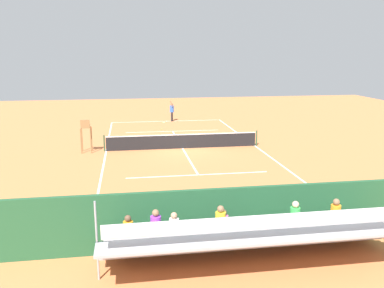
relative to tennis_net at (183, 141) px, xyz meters
name	(u,v)px	position (x,y,z in m)	size (l,w,h in m)	color
ground_plane	(183,148)	(0.00, 0.00, -0.50)	(60.00, 60.00, 0.00)	#D17542
court_line_markings	(183,148)	(0.00, -0.04, -0.50)	(10.10, 22.20, 0.01)	white
tennis_net	(183,141)	(0.00, 0.00, 0.00)	(10.30, 0.10, 1.07)	black
backdrop_wall	(239,216)	(0.00, 14.00, 0.50)	(18.00, 0.16, 2.00)	#235633
bleacher_stand	(247,236)	(0.11, 15.32, 0.42)	(9.06, 2.40, 2.35)	#9EA0A5
umpire_chair	(86,132)	(6.20, 0.13, 0.81)	(0.67, 0.67, 2.14)	olive
courtside_bench	(281,217)	(-1.75, 13.27, 0.06)	(1.80, 0.40, 0.93)	#33383D
equipment_bag	(227,232)	(0.27, 13.40, -0.32)	(0.90, 0.36, 0.36)	#334C8C
tennis_player	(172,110)	(-0.49, -10.94, 0.51)	(0.45, 0.56, 1.93)	black
tennis_racket	(164,122)	(0.32, -10.38, -0.49)	(0.30, 0.56, 0.03)	black
tennis_ball_near	(162,129)	(0.80, -6.98, -0.47)	(0.07, 0.07, 0.07)	#CCDB33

